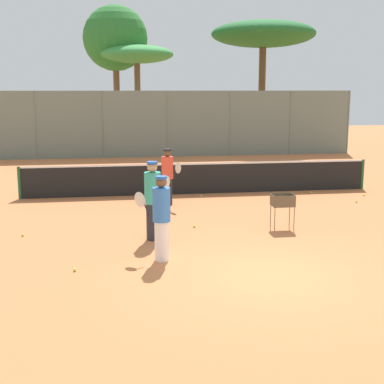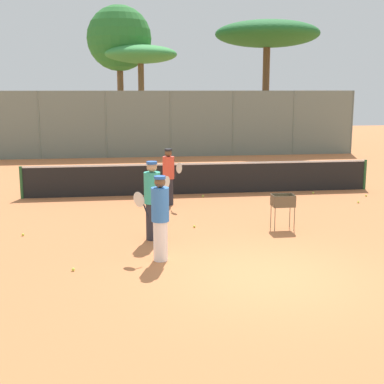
# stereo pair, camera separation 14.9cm
# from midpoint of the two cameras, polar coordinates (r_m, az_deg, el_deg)

# --- Properties ---
(ground_plane) EXTENTS (80.00, 80.00, 0.00)m
(ground_plane) POSITION_cam_midpoint_polar(r_m,az_deg,el_deg) (10.54, 7.81, -8.86)
(ground_plane) COLOR #C67242
(tennis_net) EXTENTS (11.99, 0.10, 1.07)m
(tennis_net) POSITION_cam_midpoint_polar(r_m,az_deg,el_deg) (18.28, 0.53, 1.54)
(tennis_net) COLOR #26592D
(tennis_net) RESTS_ON ground_plane
(back_fence) EXTENTS (20.19, 0.08, 3.45)m
(back_fence) POSITION_cam_midpoint_polar(r_m,az_deg,el_deg) (28.27, -2.81, 7.26)
(back_fence) COLOR slate
(back_fence) RESTS_ON ground_plane
(tree_0) EXTENTS (3.88, 3.88, 8.47)m
(tree_0) POSITION_cam_midpoint_polar(r_m,az_deg,el_deg) (33.73, -8.31, 15.85)
(tree_0) COLOR brown
(tree_0) RESTS_ON ground_plane
(tree_1) EXTENTS (4.32, 4.32, 6.08)m
(tree_1) POSITION_cam_midpoint_polar(r_m,az_deg,el_deg) (32.74, -6.03, 14.25)
(tree_1) COLOR brown
(tree_1) RESTS_ON ground_plane
(tree_2) EXTENTS (6.38, 6.38, 7.63)m
(tree_2) POSITION_cam_midpoint_polar(r_m,az_deg,el_deg) (34.38, 7.47, 16.26)
(tree_2) COLOR brown
(tree_2) RESTS_ON ground_plane
(player_white_outfit) EXTENTS (0.71, 0.77, 1.89)m
(player_white_outfit) POSITION_cam_midpoint_polar(r_m,az_deg,el_deg) (12.66, -4.53, -0.81)
(player_white_outfit) COLOR #26262D
(player_white_outfit) RESTS_ON ground_plane
(player_red_cap) EXTENTS (0.77, 0.68, 1.80)m
(player_red_cap) POSITION_cam_midpoint_polar(r_m,az_deg,el_deg) (11.11, -3.69, -2.70)
(player_red_cap) COLOR white
(player_red_cap) RESTS_ON ground_plane
(player_yellow_shirt) EXTENTS (0.57, 0.82, 1.74)m
(player_yellow_shirt) POSITION_cam_midpoint_polar(r_m,az_deg,el_deg) (16.48, -2.88, 1.71)
(player_yellow_shirt) COLOR #26262D
(player_yellow_shirt) RESTS_ON ground_plane
(ball_cart) EXTENTS (0.56, 0.41, 0.90)m
(ball_cart) POSITION_cam_midpoint_polar(r_m,az_deg,el_deg) (13.84, 9.42, -1.20)
(ball_cart) COLOR brown
(ball_cart) RESTS_ON ground_plane
(tennis_ball_1) EXTENTS (0.07, 0.07, 0.07)m
(tennis_ball_1) POSITION_cam_midpoint_polar(r_m,az_deg,el_deg) (13.92, -0.07, -3.68)
(tennis_ball_1) COLOR #D1E54C
(tennis_ball_1) RESTS_ON ground_plane
(tennis_ball_2) EXTENTS (0.07, 0.07, 0.07)m
(tennis_ball_2) POSITION_cam_midpoint_polar(r_m,az_deg,el_deg) (17.69, 16.92, -0.99)
(tennis_ball_2) COLOR #D1E54C
(tennis_ball_2) RESTS_ON ground_plane
(tennis_ball_3) EXTENTS (0.07, 0.07, 0.07)m
(tennis_ball_3) POSITION_cam_midpoint_polar(r_m,az_deg,el_deg) (10.94, -12.80, -8.10)
(tennis_ball_3) COLOR #D1E54C
(tennis_ball_3) RESTS_ON ground_plane
(tennis_ball_4) EXTENTS (0.07, 0.07, 0.07)m
(tennis_ball_4) POSITION_cam_midpoint_polar(r_m,az_deg,el_deg) (18.86, 17.66, -0.31)
(tennis_ball_4) COLOR #D1E54C
(tennis_ball_4) RESTS_ON ground_plane
(tennis_ball_6) EXTENTS (0.07, 0.07, 0.07)m
(tennis_ball_6) POSITION_cam_midpoint_polar(r_m,az_deg,el_deg) (17.81, 0.78, -0.43)
(tennis_ball_6) COLOR #D1E54C
(tennis_ball_6) RESTS_ON ground_plane
(tennis_ball_7) EXTENTS (0.07, 0.07, 0.07)m
(tennis_ball_7) POSITION_cam_midpoint_polar(r_m,az_deg,el_deg) (13.77, -17.92, -4.39)
(tennis_ball_7) COLOR #D1E54C
(tennis_ball_7) RESTS_ON ground_plane
(tennis_ball_8) EXTENTS (0.07, 0.07, 0.07)m
(tennis_ball_8) POSITION_cam_midpoint_polar(r_m,az_deg,el_deg) (18.85, 12.39, -0.05)
(tennis_ball_8) COLOR #D1E54C
(tennis_ball_8) RESTS_ON ground_plane
(parked_car) EXTENTS (4.20, 1.70, 1.60)m
(parked_car) POSITION_cam_midpoint_polar(r_m,az_deg,el_deg) (32.05, -9.94, 5.64)
(parked_car) COLOR white
(parked_car) RESTS_ON ground_plane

